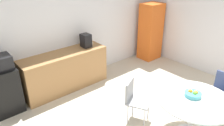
# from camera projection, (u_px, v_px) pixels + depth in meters

# --- Properties ---
(wall_back) EXTENTS (6.00, 0.10, 2.60)m
(wall_back) POSITION_uv_depth(u_px,v_px,m) (68.00, 30.00, 5.13)
(wall_back) COLOR silver
(wall_back) RESTS_ON ground_plane
(counter_block) EXTENTS (2.01, 0.60, 0.90)m
(counter_block) POSITION_uv_depth(u_px,v_px,m) (65.00, 71.00, 5.04)
(counter_block) COLOR #9E7042
(counter_block) RESTS_ON ground_plane
(mini_fridge) EXTENTS (0.54, 0.54, 0.94)m
(mini_fridge) POSITION_uv_depth(u_px,v_px,m) (4.00, 91.00, 4.24)
(mini_fridge) COLOR black
(mini_fridge) RESTS_ON ground_plane
(locker_cabinet) EXTENTS (0.60, 0.50, 1.70)m
(locker_cabinet) POSITION_uv_depth(u_px,v_px,m) (151.00, 32.00, 6.52)
(locker_cabinet) COLOR orange
(locker_cabinet) RESTS_ON ground_plane
(round_table) EXTENTS (1.23, 1.23, 0.74)m
(round_table) POSITION_uv_depth(u_px,v_px,m) (194.00, 105.00, 3.56)
(round_table) COLOR silver
(round_table) RESTS_ON ground_plane
(chair_gray) EXTENTS (0.56, 0.56, 0.83)m
(chair_gray) POSITION_uv_depth(u_px,v_px,m) (134.00, 96.00, 3.97)
(chair_gray) COLOR silver
(chair_gray) RESTS_ON ground_plane
(chair_navy) EXTENTS (0.42, 0.42, 0.83)m
(chair_navy) POSITION_uv_depth(u_px,v_px,m) (222.00, 88.00, 4.21)
(chair_navy) COLOR silver
(chair_navy) RESTS_ON ground_plane
(fruit_bowl) EXTENTS (0.28, 0.28, 0.11)m
(fruit_bowl) POSITION_uv_depth(u_px,v_px,m) (193.00, 94.00, 3.57)
(fruit_bowl) COLOR teal
(fruit_bowl) RESTS_ON round_table
(mug_white) EXTENTS (0.13, 0.08, 0.09)m
(mug_white) POSITION_uv_depth(u_px,v_px,m) (90.00, 44.00, 5.27)
(mug_white) COLOR white
(mug_white) RESTS_ON counter_block
(coffee_maker) EXTENTS (0.20, 0.24, 0.32)m
(coffee_maker) POSITION_uv_depth(u_px,v_px,m) (86.00, 41.00, 5.15)
(coffee_maker) COLOR black
(coffee_maker) RESTS_ON counter_block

